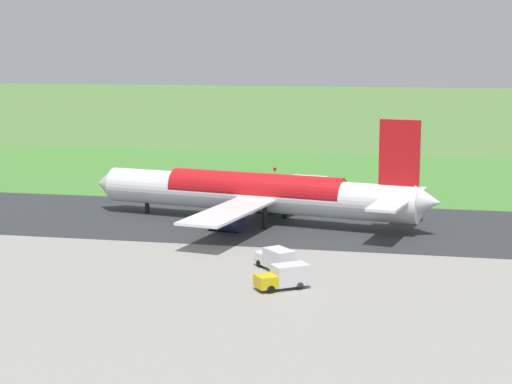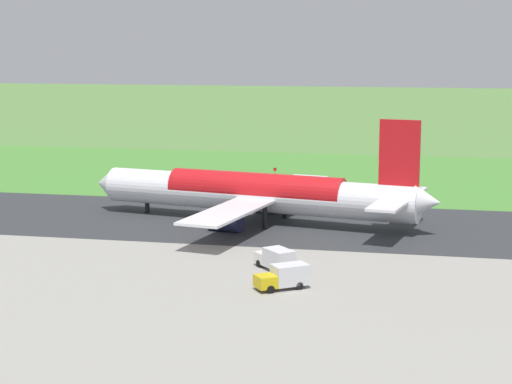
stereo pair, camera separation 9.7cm
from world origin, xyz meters
TOP-DOWN VIEW (x-y plane):
  - ground_plane at (0.00, 0.00)m, footprint 800.00×800.00m
  - runway_asphalt at (0.00, 0.00)m, footprint 600.00×31.69m
  - apron_concrete at (0.00, 56.41)m, footprint 440.00×110.00m
  - grass_verge_foreground at (0.00, -41.37)m, footprint 600.00×80.00m
  - airliner_main at (2.83, 0.07)m, footprint 53.88×44.35m
  - service_truck_baggage at (-7.03, 34.05)m, footprint 6.02×5.22m
  - service_truck_fuel at (-4.70, 26.57)m, footprint 5.57×5.80m
  - no_stopping_sign at (7.69, -39.02)m, footprint 0.60×0.10m
  - traffic_cone_orange at (15.18, -38.14)m, footprint 0.40×0.40m

SIDE VIEW (x-z plane):
  - ground_plane at x=0.00m, z-range 0.00..0.00m
  - grass_verge_foreground at x=0.00m, z-range 0.00..0.04m
  - apron_concrete at x=0.00m, z-range 0.00..0.05m
  - runway_asphalt at x=0.00m, z-range 0.00..0.06m
  - traffic_cone_orange at x=15.18m, z-range 0.00..0.55m
  - service_truck_baggage at x=-7.03m, z-range 0.08..2.73m
  - service_truck_fuel at x=-4.70m, z-range 0.08..2.73m
  - no_stopping_sign at x=7.69m, z-range 0.24..2.74m
  - airliner_main at x=2.83m, z-range -3.59..12.29m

